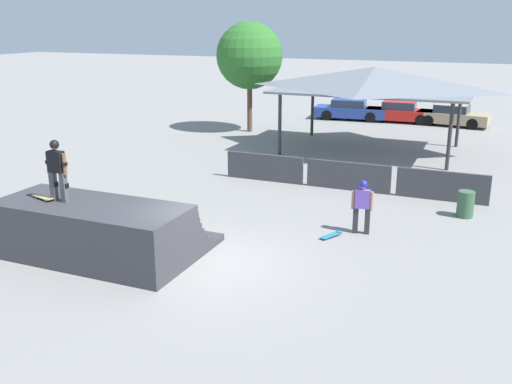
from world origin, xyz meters
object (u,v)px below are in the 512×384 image
object	(u,v)px
skateboard_on_ground	(332,235)
tree_beside_pavilion	(250,56)
trash_bin	(466,204)
parked_car_red	(400,112)
skater_on_deck	(57,166)
parked_car_tan	(453,116)
bystander_walking	(362,202)
parked_car_blue	(350,110)
skateboard_on_deck	(44,197)

from	to	relation	value
skateboard_on_ground	tree_beside_pavilion	xyz separation A→B (m)	(-8.75, 14.19, 4.12)
trash_bin	tree_beside_pavilion	bearing A→B (deg)	138.41
parked_car_red	skater_on_deck	bearing A→B (deg)	-102.76
skater_on_deck	parked_car_tan	size ratio (longest dim) A/B	0.38
skater_on_deck	tree_beside_pavilion	bearing A→B (deg)	98.73
bystander_walking	trash_bin	size ratio (longest dim) A/B	1.91
skateboard_on_ground	parked_car_red	bearing A→B (deg)	30.16
parked_car_blue	parked_car_tan	distance (m)	6.18
trash_bin	parked_car_blue	world-z (taller)	parked_car_blue
skateboard_on_deck	parked_car_red	world-z (taller)	skateboard_on_deck
skateboard_on_deck	parked_car_tan	xyz separation A→B (m)	(8.36, 24.63, -0.96)
skater_on_deck	skateboard_on_deck	world-z (taller)	skater_on_deck
skateboard_on_deck	tree_beside_pavilion	xyz separation A→B (m)	(-2.04, 18.28, 2.62)
skater_on_deck	parked_car_tan	world-z (taller)	skater_on_deck
skater_on_deck	trash_bin	bearing A→B (deg)	38.32
trash_bin	parked_car_blue	xyz separation A→B (m)	(-7.96, 17.04, 0.18)
skater_on_deck	bystander_walking	xyz separation A→B (m)	(6.93, 4.67, -1.48)
skateboard_on_deck	parked_car_blue	world-z (taller)	skateboard_on_deck
bystander_walking	tree_beside_pavilion	distance (m)	16.84
bystander_walking	skateboard_on_ground	bearing A→B (deg)	34.05
skater_on_deck	skateboard_on_deck	xyz separation A→B (m)	(-0.49, -0.06, -0.87)
parked_car_red	bystander_walking	bearing A→B (deg)	-85.69
bystander_walking	parked_car_tan	bearing A→B (deg)	-100.80
tree_beside_pavilion	parked_car_blue	xyz separation A→B (m)	(4.22, 6.22, -3.58)
parked_car_tan	tree_beside_pavilion	bearing A→B (deg)	-141.80
skateboard_on_deck	tree_beside_pavilion	world-z (taller)	tree_beside_pavilion
parked_car_blue	parked_car_red	bearing A→B (deg)	-0.18
skateboard_on_deck	bystander_walking	bearing A→B (deg)	49.29
bystander_walking	skater_on_deck	bearing A→B (deg)	25.86
parked_car_blue	skateboard_on_deck	bearing A→B (deg)	-100.23
parked_car_red	parked_car_tan	distance (m)	3.09
bystander_walking	parked_car_tan	world-z (taller)	bystander_walking
bystander_walking	trash_bin	bearing A→B (deg)	-142.93
skateboard_on_deck	skateboard_on_ground	size ratio (longest dim) A/B	1.03
skater_on_deck	skateboard_on_ground	distance (m)	7.79
skateboard_on_deck	trash_bin	bearing A→B (deg)	53.15
tree_beside_pavilion	parked_car_blue	distance (m)	8.33
parked_car_blue	bystander_walking	bearing A→B (deg)	-80.31
skateboard_on_deck	skateboard_on_ground	distance (m)	8.00
parked_car_red	parked_car_tan	xyz separation A→B (m)	(3.09, -0.14, -0.00)
parked_car_blue	skateboard_on_ground	bearing A→B (deg)	-82.63
parked_car_red	skateboard_on_ground	bearing A→B (deg)	-87.81
tree_beside_pavilion	parked_car_blue	size ratio (longest dim) A/B	1.32
parked_car_blue	tree_beside_pavilion	bearing A→B (deg)	-129.30
trash_bin	parked_car_tan	world-z (taller)	parked_car_tan
skater_on_deck	parked_car_tan	bearing A→B (deg)	73.07
skater_on_deck	bystander_walking	distance (m)	8.49
parked_car_red	parked_car_tan	world-z (taller)	same
skater_on_deck	trash_bin	distance (m)	12.33
skateboard_on_deck	trash_bin	size ratio (longest dim) A/B	0.94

